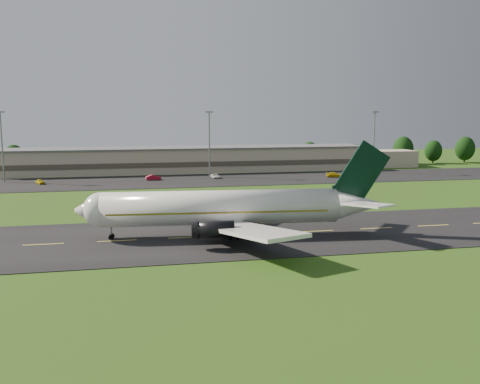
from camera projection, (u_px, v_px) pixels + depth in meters
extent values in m
plane|color=#244411|center=(253.00, 235.00, 88.32)|extent=(360.00, 360.00, 0.00)
cube|color=black|center=(253.00, 234.00, 88.31)|extent=(220.00, 30.00, 0.10)
cube|color=black|center=(197.00, 180.00, 157.96)|extent=(260.00, 30.00, 0.10)
cylinder|color=white|center=(221.00, 207.00, 86.48)|extent=(38.36, 9.12, 5.60)
sphere|color=white|center=(101.00, 210.00, 84.31)|extent=(5.60, 5.60, 5.60)
cone|color=white|center=(88.00, 210.00, 84.09)|extent=(4.48, 5.73, 5.38)
cone|color=white|center=(355.00, 205.00, 89.05)|extent=(9.47, 6.30, 5.49)
cube|color=olive|center=(218.00, 210.00, 86.48)|extent=(35.37, 8.88, 0.28)
cube|color=black|center=(97.00, 207.00, 84.16)|extent=(2.27, 3.17, 0.65)
cube|color=white|center=(251.00, 231.00, 76.30)|extent=(12.70, 20.22, 2.20)
cube|color=white|center=(235.00, 205.00, 97.91)|extent=(15.40, 19.97, 2.20)
cube|color=white|center=(366.00, 204.00, 84.01)|extent=(6.97, 9.39, 0.91)
cube|color=white|center=(346.00, 195.00, 93.83)|extent=(8.02, 9.30, 0.91)
cube|color=black|center=(347.00, 194.00, 88.62)|extent=(5.03, 1.01, 3.00)
cube|color=black|center=(362.00, 172.00, 88.35)|extent=(9.43, 1.33, 10.55)
cylinder|color=black|center=(215.00, 230.00, 78.74)|extent=(5.83, 3.21, 2.70)
cylinder|color=black|center=(209.00, 210.00, 94.45)|extent=(5.83, 3.21, 2.70)
cube|color=#BCA88F|center=(188.00, 160.00, 180.59)|extent=(120.00, 15.00, 8.00)
cube|color=#4C4438|center=(188.00, 162.00, 180.71)|extent=(121.00, 15.40, 1.60)
cube|color=#595B60|center=(187.00, 148.00, 179.97)|extent=(122.00, 16.00, 0.50)
cube|color=#BCA88F|center=(376.00, 159.00, 197.04)|extent=(28.00, 11.00, 6.00)
cylinder|color=gray|center=(2.00, 148.00, 152.93)|extent=(0.44, 0.44, 20.00)
cube|color=gray|center=(0.00, 112.00, 151.43)|extent=(2.40, 1.20, 0.50)
cylinder|color=gray|center=(209.00, 145.00, 165.25)|extent=(0.44, 0.44, 20.00)
cube|color=gray|center=(209.00, 112.00, 163.75)|extent=(2.40, 1.20, 0.50)
cylinder|color=gray|center=(374.00, 143.00, 176.54)|extent=(0.44, 0.44, 20.00)
cube|color=gray|center=(375.00, 112.00, 175.04)|extent=(2.40, 1.20, 0.50)
cylinder|color=black|center=(15.00, 168.00, 180.30)|extent=(0.56, 0.56, 2.91)
ellipsoid|color=black|center=(14.00, 157.00, 179.77)|extent=(6.78, 6.78, 8.48)
cylinder|color=black|center=(76.00, 167.00, 182.85)|extent=(0.56, 0.56, 2.62)
ellipsoid|color=black|center=(76.00, 158.00, 182.37)|extent=(6.12, 6.12, 7.64)
cylinder|color=black|center=(309.00, 162.00, 199.25)|extent=(0.56, 0.56, 2.87)
ellipsoid|color=black|center=(310.00, 153.00, 198.73)|extent=(6.70, 6.70, 8.37)
cylinder|color=black|center=(355.00, 162.00, 204.13)|extent=(0.56, 0.56, 2.52)
ellipsoid|color=black|center=(355.00, 154.00, 203.67)|extent=(5.88, 5.88, 7.36)
cylinder|color=black|center=(403.00, 159.00, 208.99)|extent=(0.56, 0.56, 3.37)
ellipsoid|color=black|center=(403.00, 149.00, 208.38)|extent=(7.87, 7.87, 9.84)
cylinder|color=black|center=(433.00, 160.00, 211.28)|extent=(0.56, 0.56, 2.85)
ellipsoid|color=black|center=(433.00, 151.00, 210.76)|extent=(6.66, 6.66, 8.32)
cylinder|color=black|center=(464.00, 158.00, 213.76)|extent=(0.56, 0.56, 3.28)
ellipsoid|color=black|center=(465.00, 148.00, 213.16)|extent=(7.65, 7.65, 9.56)
imported|color=gold|center=(40.00, 182.00, 149.61)|extent=(3.24, 4.14, 1.32)
imported|color=maroon|center=(153.00, 178.00, 158.26)|extent=(4.68, 2.00, 1.50)
imported|color=silver|center=(215.00, 176.00, 162.72)|extent=(2.47, 4.83, 1.30)
imported|color=gold|center=(335.00, 175.00, 165.04)|extent=(5.57, 3.52, 1.50)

